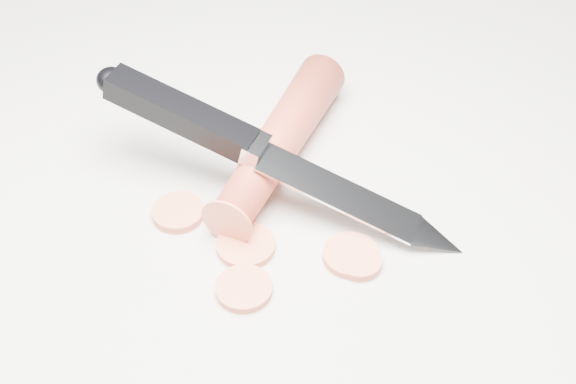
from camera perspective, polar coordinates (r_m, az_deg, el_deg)
name	(u,v)px	position (r m, az deg, el deg)	size (l,w,h in m)	color
ground	(231,224)	(0.57, -4.08, -2.30)	(2.40, 2.40, 0.00)	silver
carrot	(280,141)	(0.60, -0.59, 3.66)	(0.03, 0.03, 0.18)	red
carrot_slice_0	(244,289)	(0.52, -3.15, -6.88)	(0.04, 0.04, 0.01)	#F06E46
carrot_slice_1	(246,246)	(0.55, -3.02, -3.82)	(0.04, 0.04, 0.01)	#F06E46
carrot_slice_2	(178,212)	(0.57, -7.82, -1.44)	(0.04, 0.04, 0.01)	#F06E46
carrot_slice_3	(359,261)	(0.54, 5.06, -4.94)	(0.03, 0.03, 0.01)	#F06E46
carrot_slice_4	(351,255)	(0.54, 4.51, -4.51)	(0.04, 0.04, 0.01)	#F06E46
kitchen_knife	(276,155)	(0.56, -0.84, 2.64)	(0.20, 0.24, 0.08)	silver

